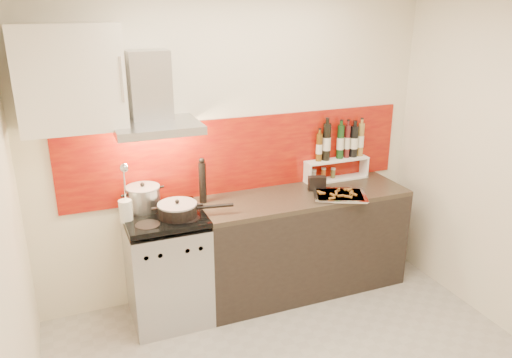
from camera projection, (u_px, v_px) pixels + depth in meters
name	position (u px, v px, depth m)	size (l,w,h in m)	color
back_wall	(236.00, 146.00, 4.19)	(3.40, 0.02, 2.60)	silver
backsplash	(242.00, 154.00, 4.22)	(3.00, 0.02, 0.64)	maroon
range_stove	(168.00, 268.00, 3.96)	(0.60, 0.60, 0.91)	#B7B7BA
counter	(302.00, 242.00, 4.38)	(1.80, 0.60, 0.90)	black
range_hood	(153.00, 103.00, 3.65)	(0.62, 0.50, 0.61)	#B7B7BA
upper_cabinet	(70.00, 78.00, 3.38)	(0.70, 0.35, 0.72)	white
stock_pot	(143.00, 198.00, 3.86)	(0.26, 0.26, 0.23)	#B7B7BA
saute_pan	(178.00, 210.00, 3.75)	(0.57, 0.30, 0.14)	black
utensil_jar	(125.00, 204.00, 3.65)	(0.10, 0.15, 0.47)	silver
pepper_mill	(202.00, 181.00, 3.99)	(0.06, 0.06, 0.38)	black
step_shelf	(339.00, 153.00, 4.51)	(0.61, 0.17, 0.53)	white
caddy_box	(317.00, 184.00, 4.30)	(0.15, 0.06, 0.13)	black
baking_tray	(340.00, 195.00, 4.16)	(0.53, 0.48, 0.03)	silver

